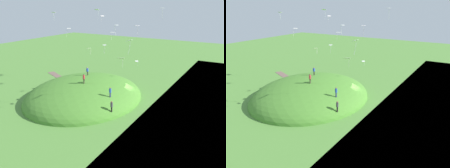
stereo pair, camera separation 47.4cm
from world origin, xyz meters
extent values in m
plane|color=#508436|center=(0.00, 0.00, 0.00)|extent=(160.00, 160.00, 0.00)
ellipsoid|color=#47822C|center=(7.42, 3.93, 0.00)|extent=(21.66, 24.87, 7.26)
cube|color=brown|center=(19.66, -2.63, 0.02)|extent=(13.28, 7.16, 0.04)
cube|color=#353A23|center=(6.04, 5.73, 4.00)|extent=(0.16, 0.23, 0.87)
cylinder|color=#CC363C|center=(6.04, 5.73, 4.78)|extent=(0.46, 0.46, 0.69)
sphere|color=brown|center=(6.04, 5.73, 5.25)|extent=(0.26, 0.26, 0.26)
cube|color=#3A3B30|center=(8.76, 0.96, 3.89)|extent=(0.28, 0.27, 0.80)
cylinder|color=#2E4FB5|center=(8.76, 0.96, 4.61)|extent=(0.65, 0.65, 0.63)
sphere|color=#976B52|center=(8.76, 0.96, 5.04)|extent=(0.24, 0.24, 0.24)
cube|color=navy|center=(-0.13, 6.62, 2.90)|extent=(0.18, 0.24, 0.83)
cylinder|color=#2A50B7|center=(-0.13, 6.62, 3.65)|extent=(0.50, 0.50, 0.66)
sphere|color=brown|center=(-0.13, 6.62, 4.10)|extent=(0.25, 0.25, 0.25)
cube|color=black|center=(-1.84, 9.02, 1.59)|extent=(0.24, 0.19, 0.88)
cylinder|color=#443F49|center=(-1.84, 9.02, 2.38)|extent=(0.51, 0.51, 0.70)
sphere|color=brown|center=(-1.84, 9.02, 2.86)|extent=(0.26, 0.26, 0.26)
cube|color=white|center=(-4.08, -5.17, 16.69)|extent=(0.92, 0.83, 0.05)
cylinder|color=white|center=(-4.18, -5.32, 15.61)|extent=(0.19, 0.15, 1.78)
cube|color=silver|center=(2.25, 4.51, 10.80)|extent=(0.94, 0.90, 0.09)
cylinder|color=silver|center=(2.27, 4.55, 9.98)|extent=(0.21, 0.13, 1.23)
cube|color=#F5E6CF|center=(7.41, 2.06, 9.33)|extent=(0.76, 0.84, 0.18)
cylinder|color=#F5E6CF|center=(7.20, 1.79, 8.68)|extent=(0.07, 0.16, 0.95)
cube|color=silver|center=(-0.82, 7.03, 13.34)|extent=(0.95, 0.94, 0.06)
cylinder|color=silver|center=(-0.70, 7.26, 12.70)|extent=(0.06, 0.09, 0.90)
cube|color=white|center=(-3.24, 6.12, 12.16)|extent=(0.80, 1.05, 0.25)
cylinder|color=white|center=(-3.17, 5.93, 10.92)|extent=(0.30, 0.26, 1.98)
cube|color=white|center=(0.28, -4.55, 6.36)|extent=(0.73, 0.71, 0.16)
cylinder|color=white|center=(0.11, -4.67, 5.80)|extent=(0.12, 0.13, 0.81)
cube|color=silver|center=(0.04, 2.56, 8.38)|extent=(1.42, 1.31, 0.31)
cylinder|color=silver|center=(-0.26, 2.58, 7.42)|extent=(0.10, 0.07, 1.33)
cube|color=white|center=(7.19, -2.54, 15.13)|extent=(0.77, 0.87, 0.16)
cylinder|color=white|center=(7.47, -2.64, 14.51)|extent=(0.16, 0.13, 0.89)
cube|color=white|center=(11.86, -7.47, 16.20)|extent=(1.13, 0.78, 0.26)
cylinder|color=white|center=(11.66, -7.63, 14.96)|extent=(0.22, 0.08, 1.91)
cube|color=silver|center=(12.71, 5.34, 15.96)|extent=(0.76, 0.57, 0.15)
cylinder|color=silver|center=(12.55, 5.45, 15.19)|extent=(0.18, 0.07, 1.19)
cube|color=silver|center=(-3.52, 4.15, 14.24)|extent=(0.67, 0.48, 0.03)
cylinder|color=silver|center=(-3.62, 4.06, 13.36)|extent=(0.10, 0.09, 1.43)
cube|color=white|center=(-0.24, 4.75, 14.22)|extent=(0.82, 0.72, 0.05)
cylinder|color=white|center=(-0.17, 5.04, 13.27)|extent=(0.18, 0.25, 1.54)
cube|color=white|center=(11.84, 2.37, 12.89)|extent=(1.25, 1.30, 0.06)
cylinder|color=white|center=(12.13, 2.67, 11.93)|extent=(0.20, 0.18, 1.36)
camera|label=1|loc=(-18.95, 37.63, 17.42)|focal=37.10mm
camera|label=2|loc=(-19.36, 37.38, 17.42)|focal=37.10mm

